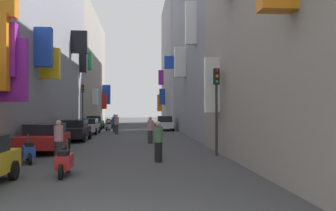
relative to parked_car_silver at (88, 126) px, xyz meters
The scene contains 23 objects.
ground_plane 4.30m from the parked_car_silver, 33.64° to the left, with size 140.00×140.00×0.00m, color #424244.
building_left_mid_b 9.73m from the parked_car_silver, 135.85° to the right, with size 7.39×23.64×16.43m.
building_left_mid_c 21.61m from the parked_car_silver, 102.63° to the left, with size 7.32×24.86×15.67m.
building_right_mid_a 13.70m from the parked_car_silver, ahead, with size 7.15×20.85×16.12m.
building_right_far 27.00m from the parked_car_silver, 63.16° to the left, with size 6.87×19.16×19.07m.
parked_car_silver is the anchor object (origin of this frame).
parked_car_black 7.32m from the parked_car_silver, 89.60° to the right, with size 1.95×4.35×1.46m.
parked_car_red 14.13m from the parked_car_silver, 91.09° to the right, with size 2.02×4.33×1.45m.
parked_car_white 8.97m from the parked_car_silver, 36.75° to the left, with size 1.84×4.31×1.51m.
parked_car_green 8.58m from the parked_car_silver, 92.75° to the left, with size 1.90×3.92×1.48m.
scooter_blue 18.03m from the parked_car_silver, 89.78° to the right, with size 0.78×1.70×1.13m.
scooter_white 19.71m from the parked_car_silver, 89.55° to the left, with size 0.82×1.75×1.13m.
scooter_green 11.36m from the parked_car_silver, 83.20° to the left, with size 0.45×1.94×1.13m.
scooter_silver 4.79m from the parked_car_silver, 73.01° to the left, with size 0.56×1.87×1.13m.
scooter_red 21.22m from the parked_car_silver, 84.29° to the right, with size 0.48×1.92×1.13m.
scooter_orange 17.10m from the parked_car_silver, 87.05° to the left, with size 0.46×1.87×1.13m.
pedestrian_crossing 17.68m from the parked_car_silver, 86.20° to the right, with size 0.40×0.40×1.74m.
pedestrian_near_left 11.03m from the parked_car_silver, 61.48° to the right, with size 0.53×0.53×1.72m.
pedestrian_near_right 3.24m from the parked_car_silver, 47.48° to the left, with size 0.49×0.49×1.75m.
pedestrian_mid_street 2.58m from the parked_car_silver, ahead, with size 0.45×0.45×1.75m.
pedestrian_far_away 18.95m from the parked_car_silver, 73.61° to the right, with size 0.40×0.40×1.68m.
traffic_light_near_corner 18.48m from the parked_car_silver, 63.64° to the right, with size 0.26×0.34×4.10m.
traffic_light_far_corner 4.93m from the parked_car_silver, 104.74° to the left, with size 0.26×0.34×4.69m.
Camera 1 is at (1.02, -5.84, 2.16)m, focal length 39.58 mm.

